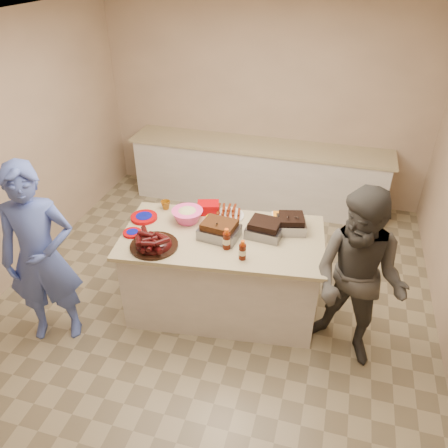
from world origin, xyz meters
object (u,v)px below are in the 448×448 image
(rib_platter, at_px, (154,246))
(mustard_bottle, at_px, (208,224))
(island, at_px, (223,306))
(bbq_bottle_b, at_px, (242,259))
(bbq_bottle_a, at_px, (226,248))
(roasting_pan, at_px, (290,230))
(plastic_cup, at_px, (166,209))
(coleslaw_bowl, at_px, (188,221))
(guest_gray, at_px, (343,350))
(guest_blue, at_px, (61,330))

(rib_platter, distance_m, mustard_bottle, 0.61)
(island, height_order, bbq_bottle_b, bbq_bottle_b)
(bbq_bottle_a, bearing_deg, roasting_pan, 41.32)
(mustard_bottle, height_order, plastic_cup, mustard_bottle)
(rib_platter, bearing_deg, roasting_pan, 27.60)
(coleslaw_bowl, relative_size, guest_gray, 0.18)
(coleslaw_bowl, bearing_deg, roasting_pan, 6.50)
(guest_gray, bearing_deg, island, -169.21)
(island, xyz_separation_m, plastic_cup, (-0.70, 0.32, 0.90))
(island, relative_size, bbq_bottle_a, 9.24)
(coleslaw_bowl, bearing_deg, mustard_bottle, 2.61)
(guest_gray, bearing_deg, guest_blue, -146.89)
(rib_platter, relative_size, guest_blue, 0.24)
(coleslaw_bowl, relative_size, plastic_cup, 3.13)
(bbq_bottle_b, bearing_deg, coleslaw_bowl, 145.84)
(roasting_pan, height_order, plastic_cup, roasting_pan)
(bbq_bottle_a, height_order, guest_gray, bbq_bottle_a)
(island, height_order, coleslaw_bowl, coleslaw_bowl)
(rib_platter, distance_m, bbq_bottle_a, 0.66)
(island, distance_m, plastic_cup, 1.18)
(rib_platter, distance_m, coleslaw_bowl, 0.51)
(guest_gray, bearing_deg, bbq_bottle_a, -161.31)
(mustard_bottle, bearing_deg, bbq_bottle_a, -50.94)
(bbq_bottle_b, height_order, guest_gray, bbq_bottle_b)
(rib_platter, relative_size, bbq_bottle_b, 2.34)
(bbq_bottle_a, distance_m, mustard_bottle, 0.45)
(coleslaw_bowl, relative_size, guest_blue, 0.17)
(rib_platter, distance_m, guest_gray, 2.01)
(bbq_bottle_a, relative_size, mustard_bottle, 1.78)
(plastic_cup, xyz_separation_m, guest_blue, (-0.75, -1.07, -0.90))
(coleslaw_bowl, xyz_separation_m, guest_blue, (-1.04, -0.90, -0.90))
(roasting_pan, bearing_deg, bbq_bottle_b, -134.33)
(rib_platter, xyz_separation_m, mustard_bottle, (0.36, 0.50, 0.00))
(island, xyz_separation_m, mustard_bottle, (-0.19, 0.16, 0.90))
(rib_platter, height_order, mustard_bottle, rib_platter)
(rib_platter, height_order, guest_gray, rib_platter)
(bbq_bottle_a, bearing_deg, guest_blue, -159.72)
(island, distance_m, rib_platter, 1.11)
(coleslaw_bowl, distance_m, bbq_bottle_a, 0.60)
(coleslaw_bowl, xyz_separation_m, bbq_bottle_a, (0.49, -0.34, 0.00))
(rib_platter, xyz_separation_m, bbq_bottle_a, (0.64, 0.15, 0.00))
(island, height_order, mustard_bottle, mustard_bottle)
(roasting_pan, relative_size, plastic_cup, 2.71)
(coleslaw_bowl, distance_m, guest_blue, 1.65)
(bbq_bottle_b, distance_m, guest_gray, 1.33)
(coleslaw_bowl, height_order, plastic_cup, coleslaw_bowl)
(roasting_pan, relative_size, guest_blue, 0.15)
(guest_gray, bearing_deg, rib_platter, -154.96)
(mustard_bottle, bearing_deg, roasting_pan, 7.52)
(roasting_pan, distance_m, guest_gray, 1.23)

